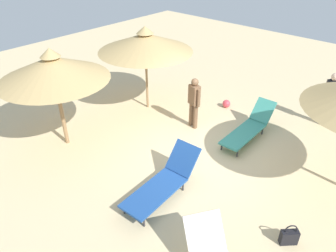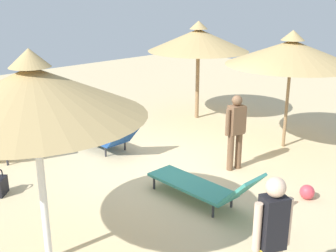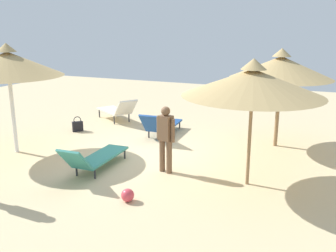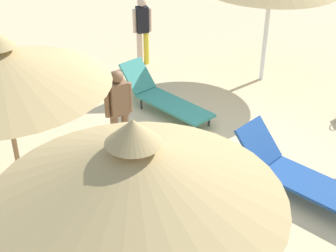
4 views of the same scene
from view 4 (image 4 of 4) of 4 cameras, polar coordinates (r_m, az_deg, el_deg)
The scene contains 8 objects.
ground at distance 8.38m, azimuth 3.29°, elevation -3.35°, with size 24.00×24.00×0.10m, color beige.
parasol_umbrella_near_left at distance 6.51m, azimuth -19.43°, elevation 6.77°, with size 2.85×2.85×2.65m.
parasol_umbrella_far_right at distance 4.15m, azimuth -3.99°, elevation -5.31°, with size 2.73×2.73×2.68m.
lounge_chair_back at distance 9.43m, azimuth -0.58°, elevation 3.51°, with size 2.17×0.61×0.81m.
lounge_chair_near_right at distance 7.49m, azimuth 15.02°, elevation -5.36°, with size 2.10×0.79×0.85m.
person_standing_edge at distance 7.92m, azimuth -5.88°, elevation 2.18°, with size 0.29×0.48×1.54m.
person_standing_front at distance 11.48m, azimuth -3.07°, elevation 11.68°, with size 0.31×0.42×1.63m.
beach_ball at distance 9.55m, azimuth -11.43°, elevation 1.84°, with size 0.26×0.26×0.26m, color #D83F4C.
Camera 4 is at (-4.78, 5.08, 4.59)m, focal length 51.17 mm.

